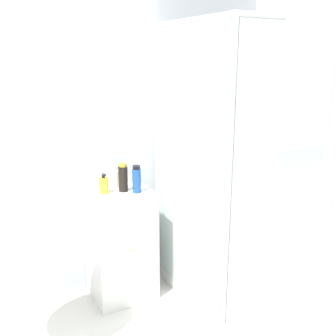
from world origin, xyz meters
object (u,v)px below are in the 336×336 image
(shampoo_bottle_tall_black, at_px, (123,178))
(shampoo_bottle_blue, at_px, (137,180))
(sink, at_px, (18,248))
(lotion_bottle_white, at_px, (116,179))
(soap_dispenser, at_px, (104,185))

(shampoo_bottle_tall_black, bearing_deg, shampoo_bottle_blue, -44.51)
(sink, xyz_separation_m, lotion_bottle_white, (0.76, 0.41, 0.18))
(sink, distance_m, shampoo_bottle_tall_black, 0.86)
(shampoo_bottle_blue, relative_size, lotion_bottle_white, 1.22)
(shampoo_bottle_tall_black, bearing_deg, sink, -157.84)
(shampoo_bottle_blue, bearing_deg, shampoo_bottle_tall_black, 135.49)
(soap_dispenser, xyz_separation_m, shampoo_bottle_blue, (0.21, -0.09, 0.04))
(soap_dispenser, bearing_deg, sink, -151.95)
(sink, height_order, shampoo_bottle_blue, shampoo_bottle_blue)
(lotion_bottle_white, bearing_deg, shampoo_bottle_tall_black, -80.72)
(sink, bearing_deg, shampoo_bottle_blue, 16.10)
(soap_dispenser, distance_m, shampoo_bottle_blue, 0.23)
(sink, bearing_deg, soap_dispenser, 28.05)
(sink, height_order, soap_dispenser, sink)
(shampoo_bottle_tall_black, bearing_deg, soap_dispenser, 169.95)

